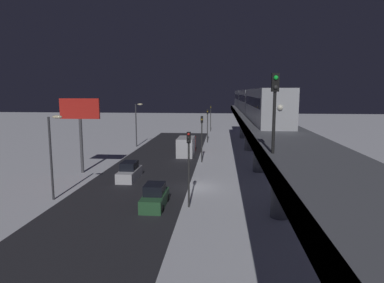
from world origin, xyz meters
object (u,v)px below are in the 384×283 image
traffic_light_distant (211,114)px  rail_signal (275,99)px  sedan_green (155,197)px  sedan_white (129,172)px  commercial_billboard (80,116)px  traffic_light_near (189,158)px  traffic_light_mid (202,132)px  traffic_light_far (208,121)px  box_truck (187,146)px  subway_train (251,100)px

traffic_light_distant → rail_signal: bearing=94.6°
sedan_green → sedan_white: same height
sedan_white → commercial_billboard: commercial_billboard is taller
sedan_green → traffic_light_near: size_ratio=0.69×
traffic_light_near → traffic_light_mid: size_ratio=1.00×
traffic_light_far → traffic_light_distant: size_ratio=1.00×
sedan_green → traffic_light_far: bearing=85.5°
traffic_light_near → traffic_light_far: (0.00, -36.77, 0.00)m
traffic_light_far → box_truck: bearing=78.1°
sedan_green → traffic_light_far: traffic_light_far is taller
traffic_light_mid → commercial_billboard: (13.99, 7.25, 2.63)m
rail_signal → box_truck: size_ratio=0.54×
box_truck → traffic_light_distant: bearing=-94.9°
traffic_light_mid → traffic_light_distant: same height
sedan_green → box_truck: (-0.20, -24.05, 0.56)m
rail_signal → traffic_light_far: 47.44m
box_truck → commercial_billboard: bearing=48.7°
commercial_billboard → traffic_light_distant: bearing=-107.6°
traffic_light_near → commercial_billboard: size_ratio=0.72×
sedan_green → traffic_light_mid: bearing=81.1°
sedan_green → commercial_billboard: bearing=134.7°
traffic_light_far → traffic_light_mid: bearing=90.0°
traffic_light_mid → commercial_billboard: size_ratio=0.72×
subway_train → rail_signal: (1.97, 37.57, 0.95)m
rail_signal → traffic_light_near: (5.28, -10.10, -5.10)m
box_truck → traffic_light_near: 24.30m
sedan_white → traffic_light_distant: traffic_light_distant is taller
sedan_white → box_truck: box_truck is taller
subway_train → traffic_light_mid: bearing=51.4°
subway_train → rail_signal: bearing=87.0°
rail_signal → traffic_light_far: rail_signal is taller
traffic_light_near → traffic_light_mid: same height
subway_train → traffic_light_near: subway_train is taller
subway_train → commercial_billboard: bearing=37.6°
box_truck → traffic_light_mid: traffic_light_mid is taller
sedan_green → commercial_billboard: commercial_billboard is taller
traffic_light_distant → sedan_white: bearing=80.8°
rail_signal → commercial_billboard: bearing=-47.8°
sedan_white → traffic_light_mid: 12.79m
sedan_green → rail_signal: bearing=-50.8°
traffic_light_near → traffic_light_distant: bearing=-90.0°
rail_signal → box_truck: rail_signal is taller
rail_signal → traffic_light_mid: (5.28, -28.48, -5.10)m
subway_train → commercial_billboard: 26.84m
traffic_light_mid → traffic_light_far: (0.00, -18.39, 0.00)m
sedan_white → traffic_light_near: size_ratio=0.75×
box_truck → traffic_light_mid: bearing=115.8°
sedan_white → commercial_billboard: 9.22m
traffic_light_mid → commercial_billboard: commercial_billboard is taller
subway_train → traffic_light_near: 28.71m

